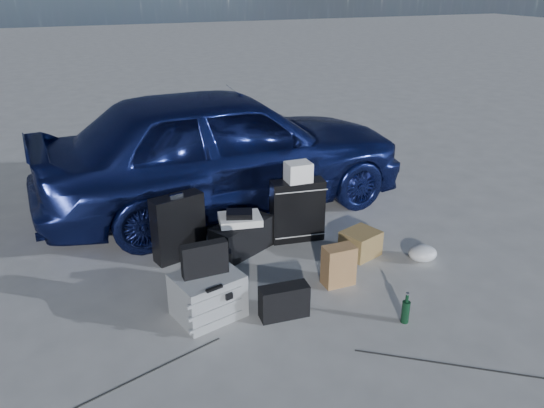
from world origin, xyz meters
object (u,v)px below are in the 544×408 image
Objects in this scene: car at (224,148)px; pelican_case at (208,295)px; green_bottle at (406,308)px; suitcase_right at (297,210)px; briefcase at (207,271)px; suitcase_left at (178,227)px; cardboard_box at (360,243)px; duffel_bag at (242,237)px.

car is 2.34m from pelican_case.
car is at bearing 102.92° from green_bottle.
suitcase_right is (1.24, 0.99, 0.14)m from pelican_case.
car is 8.33× the size of pelican_case.
suitcase_left is (-0.10, 0.65, 0.16)m from briefcase.
car is 2.00m from cardboard_box.
pelican_case reaches higher than cardboard_box.
car is at bearing 54.26° from pelican_case.
green_bottle reaches higher than cardboard_box.
duffel_bag is at bearing -27.43° from suitcase_left.
suitcase_right is 1.94× the size of cardboard_box.
pelican_case is 0.78× the size of duffel_bag.
duffel_bag is 2.54× the size of green_bottle.
green_bottle is at bearing -40.36° from pelican_case.
car is 6.49× the size of duffel_bag.
green_bottle is at bearing -30.67° from briefcase.
suitcase_left is at bearing 159.91° from cardboard_box.
suitcase_left is (-0.00, 1.05, 0.14)m from pelican_case.
suitcase_right is at bearing -22.40° from duffel_bag.
car reaches higher than pelican_case.
suitcase_left reaches higher than cardboard_box.
suitcase_right is (1.14, 0.59, 0.16)m from briefcase.
green_bottle is at bearing -90.63° from duffel_bag.
cardboard_box is (1.69, 0.44, -0.06)m from pelican_case.
suitcase_left is 1.93× the size of cardboard_box.
suitcase_left is at bearing 140.28° from duffel_bag.
car reaches higher than suitcase_left.
suitcase_right reaches higher than suitcase_left.
cardboard_box is at bearing -52.65° from duffel_bag.
car is at bearing 117.64° from cardboard_box.
suitcase_right is (1.24, -0.06, 0.00)m from suitcase_left.
green_bottle is (0.64, -2.81, -0.60)m from car.
car is at bearing 76.09° from briefcase.
suitcase_right is at bearing 96.97° from green_bottle.
pelican_case is 1.60m from suitcase_right.
briefcase is 0.67× the size of duffel_bag.
briefcase is at bearing 141.10° from green_bottle.
suitcase_left is at bearing -175.32° from suitcase_right.
suitcase_left is 0.64m from duffel_bag.
suitcase_left is at bearing 129.79° from green_bottle.
green_bottle is (-0.24, -1.12, 0.00)m from cardboard_box.
cardboard_box is at bearing -43.85° from suitcase_right.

